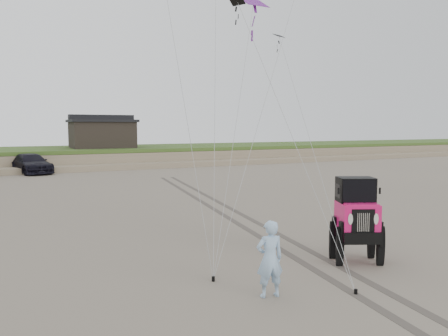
% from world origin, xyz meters
% --- Properties ---
extents(ground, '(160.00, 160.00, 0.00)m').
position_xyz_m(ground, '(0.00, 0.00, 0.00)').
color(ground, '#6B6054').
rests_on(ground, ground).
extents(dune_ridge, '(160.00, 14.25, 1.73)m').
position_xyz_m(dune_ridge, '(0.00, 37.50, 0.82)').
color(dune_ridge, '#7A6B54').
rests_on(dune_ridge, ground).
extents(cabin, '(6.40, 5.40, 3.35)m').
position_xyz_m(cabin, '(2.00, 37.00, 3.24)').
color(cabin, black).
rests_on(cabin, dune_ridge).
extents(truck_c, '(3.60, 5.94, 1.61)m').
position_xyz_m(truck_c, '(-5.02, 30.81, 0.81)').
color(truck_c, black).
rests_on(truck_c, ground).
extents(jeep, '(4.18, 5.62, 1.92)m').
position_xyz_m(jeep, '(2.02, 0.50, 0.96)').
color(jeep, '#DC1664').
rests_on(jeep, ground).
extents(man, '(0.70, 0.52, 1.75)m').
position_xyz_m(man, '(-1.54, -0.55, 0.88)').
color(man, '#96B5E9').
rests_on(man, ground).
extents(stake_main, '(0.08, 0.08, 0.12)m').
position_xyz_m(stake_main, '(-2.25, 0.91, 0.06)').
color(stake_main, black).
rests_on(stake_main, ground).
extents(stake_aux, '(0.08, 0.08, 0.12)m').
position_xyz_m(stake_aux, '(0.32, -1.32, 0.06)').
color(stake_aux, black).
rests_on(stake_aux, ground).
extents(tire_tracks, '(5.22, 29.74, 0.01)m').
position_xyz_m(tire_tracks, '(2.00, 8.00, 0.00)').
color(tire_tracks, '#4C443D').
rests_on(tire_tracks, ground).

